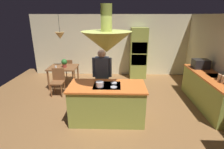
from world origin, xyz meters
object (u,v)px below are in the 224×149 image
(chair_facing_island, at_px, (58,80))
(microwave_on_counter, at_px, (201,64))
(kitchen_island, at_px, (107,103))
(person_at_island, at_px, (102,75))
(canister_sugar, at_px, (220,77))
(dining_table, at_px, (63,70))
(potted_plant_on_table, at_px, (64,63))
(cup_on_table, at_px, (56,67))
(oven_tower, at_px, (138,53))
(cooking_pot_on_cooktop, at_px, (100,84))
(chair_by_back_wall, at_px, (68,68))
(canister_flour, at_px, (224,80))

(chair_facing_island, height_order, microwave_on_counter, microwave_on_counter)
(kitchen_island, distance_m, person_at_island, 0.88)
(canister_sugar, distance_m, microwave_on_counter, 1.10)
(dining_table, xyz_separation_m, potted_plant_on_table, (0.08, -0.06, 0.28))
(cup_on_table, bearing_deg, chair_facing_island, -66.73)
(oven_tower, xyz_separation_m, potted_plant_on_table, (-2.72, -1.21, -0.10))
(cup_on_table, height_order, cooking_pot_on_cooktop, cooking_pot_on_cooktop)
(chair_facing_island, bearing_deg, kitchen_island, -40.61)
(oven_tower, distance_m, dining_table, 3.05)
(dining_table, height_order, cooking_pot_on_cooktop, cooking_pot_on_cooktop)
(chair_by_back_wall, height_order, canister_sugar, canister_sugar)
(dining_table, bearing_deg, canister_flour, -22.51)
(chair_facing_island, bearing_deg, dining_table, 90.00)
(chair_facing_island, relative_size, microwave_on_counter, 1.89)
(microwave_on_counter, bearing_deg, canister_flour, -90.00)
(canister_flour, relative_size, canister_sugar, 1.10)
(potted_plant_on_table, bearing_deg, microwave_on_counter, -6.89)
(potted_plant_on_table, xyz_separation_m, microwave_on_counter, (4.46, -0.54, 0.14))
(dining_table, distance_m, person_at_island, 2.08)
(canister_sugar, bearing_deg, cooking_pot_on_cooktop, -170.01)
(potted_plant_on_table, distance_m, canister_sugar, 4.75)
(kitchen_island, xyz_separation_m, person_at_island, (-0.18, 0.71, 0.48))
(dining_table, bearing_deg, potted_plant_on_table, -38.27)
(oven_tower, relative_size, canister_sugar, 11.81)
(canister_flour, bearing_deg, chair_facing_island, 164.73)
(canister_sugar, bearing_deg, kitchen_island, -172.01)
(potted_plant_on_table, bearing_deg, cup_on_table, -151.00)
(kitchen_island, height_order, chair_facing_island, kitchen_island)
(chair_by_back_wall, bearing_deg, kitchen_island, 121.80)
(oven_tower, distance_m, microwave_on_counter, 2.46)
(person_at_island, relative_size, cup_on_table, 18.40)
(oven_tower, distance_m, canister_sugar, 3.33)
(person_at_island, height_order, chair_facing_island, person_at_island)
(kitchen_island, xyz_separation_m, potted_plant_on_table, (-1.62, 2.04, 0.46))
(oven_tower, xyz_separation_m, microwave_on_counter, (1.74, -1.74, 0.05))
(kitchen_island, distance_m, canister_sugar, 2.92)
(kitchen_island, relative_size, cooking_pot_on_cooktop, 10.16)
(person_at_island, bearing_deg, chair_facing_island, 153.91)
(dining_table, bearing_deg, cup_on_table, -131.41)
(cup_on_table, bearing_deg, oven_tower, 24.39)
(person_at_island, distance_m, canister_sugar, 3.03)
(canister_flour, bearing_deg, kitchen_island, -175.60)
(oven_tower, distance_m, person_at_island, 2.84)
(oven_tower, distance_m, chair_facing_island, 3.36)
(person_at_island, xyz_separation_m, canister_flour, (3.02, -0.49, 0.08))
(chair_by_back_wall, bearing_deg, canister_flour, 150.93)
(person_at_island, relative_size, canister_flour, 8.68)
(person_at_island, bearing_deg, cup_on_table, 145.43)
(cup_on_table, relative_size, canister_sugar, 0.52)
(cup_on_table, distance_m, canister_flour, 5.02)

